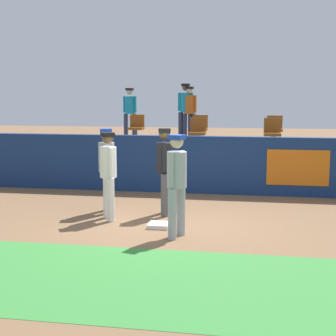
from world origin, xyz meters
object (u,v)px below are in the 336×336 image
Objects in this scene: player_umpire at (165,165)px; spectator_hooded at (189,109)px; first_base at (159,225)px; spectator_casual at (130,109)px; player_runner_visitor at (177,178)px; spectator_capped at (186,107)px; seat_back_left at (136,126)px; seat_back_center at (200,127)px; seat_back_right at (275,127)px; seat_front_center at (198,131)px; seat_front_right at (272,132)px; player_coach_visitor at (107,164)px; player_fielder_home at (108,170)px.

player_umpire is 1.04× the size of spectator_hooded.
spectator_casual reaches higher than first_base.
spectator_capped is (-0.98, 8.05, 1.05)m from player_runner_visitor.
seat_back_left is (-1.98, 5.76, 0.45)m from player_umpire.
seat_back_left is (-2.08, 0.00, 0.00)m from seat_back_center.
seat_back_right and seat_front_center have the same top height.
player_umpire is at bearing 102.67° from spectator_hooded.
seat_front_center reaches higher than first_base.
seat_front_center is at bearing 88.18° from first_base.
seat_front_right is 1.80m from seat_back_right.
player_coach_visitor is 0.99× the size of player_umpire.
player_coach_visitor is 2.14× the size of seat_back_left.
seat_back_left is (-2.49, 7.37, 0.45)m from player_runner_visitor.
spectator_hooded is at bearing 93.15° from first_base.
first_base is at bearing 98.03° from spectator_capped.
seat_back_right is at bearing 176.81° from spectator_hooded.
spectator_hooded is (-2.76, 0.63, 0.54)m from seat_back_right.
seat_front_right is 4.65m from seat_back_left.
player_coach_visitor is 5.31m from seat_front_right.
seat_front_center reaches higher than player_coach_visitor.
player_coach_visitor is at bearing -103.47° from seat_back_center.
seat_front_right is 0.45× the size of spectator_capped.
seat_front_center is 0.49× the size of spectator_casual.
seat_back_center is (1.37, 5.71, 0.47)m from player_coach_visitor.
seat_back_right is at bearing 86.11° from seat_front_right.
spectator_casual is at bearing 135.02° from seat_front_center.
spectator_casual reaches higher than player_runner_visitor.
player_runner_visitor is 2.16× the size of seat_back_left.
spectator_capped is (1.52, 0.69, 0.60)m from seat_back_left.
first_base is at bearing -114.12° from seat_front_right.
spectator_hooded is at bearing 20.91° from seat_back_left.
player_coach_visitor is 6.53m from spectator_capped.
seat_front_center is at bearing 140.47° from spectator_casual.
player_umpire is at bearing -120.20° from seat_front_right.
player_runner_visitor is 1.69m from player_umpire.
player_runner_visitor is 1.00× the size of player_umpire.
player_runner_visitor is 5.59m from seat_front_center.
player_umpire reaches higher than player_coach_visitor.
seat_back_center reaches higher than player_runner_visitor.
seat_back_center is 0.94m from spectator_hooded.
seat_back_left is (-2.22, 1.80, 0.00)m from seat_front_center.
seat_back_left reaches higher than player_coach_visitor.
seat_front_right is at bearing 122.91° from player_coach_visitor.
spectator_hooded is at bearing 156.94° from player_coach_visitor.
player_umpire reaches higher than first_base.
spectator_hooded is (0.71, 6.97, 1.03)m from player_fielder_home.
seat_back_left is at bearing -142.04° from player_runner_visitor.
player_umpire is 5.78m from seat_back_center.
player_fielder_home is at bearing 106.29° from spectator_casual.
player_coach_visitor is 0.97× the size of spectator_capped.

